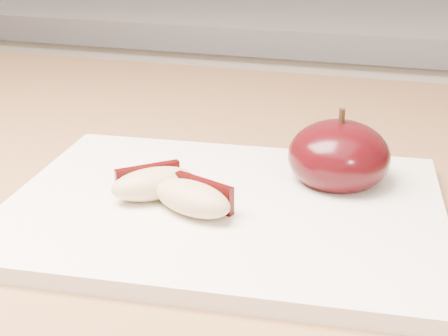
# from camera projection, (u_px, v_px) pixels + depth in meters

# --- Properties ---
(back_cabinet) EXTENTS (2.40, 0.62, 0.94)m
(back_cabinet) POSITION_uv_depth(u_px,v_px,m) (307.00, 228.00, 1.31)
(back_cabinet) COLOR silver
(back_cabinet) RESTS_ON ground
(cutting_board) EXTENTS (0.31, 0.24, 0.01)m
(cutting_board) POSITION_uv_depth(u_px,v_px,m) (224.00, 209.00, 0.43)
(cutting_board) COLOR white
(cutting_board) RESTS_ON island_counter
(apple_half) EXTENTS (0.09, 0.09, 0.06)m
(apple_half) POSITION_uv_depth(u_px,v_px,m) (339.00, 156.00, 0.46)
(apple_half) COLOR black
(apple_half) RESTS_ON cutting_board
(apple_wedge_a) EXTENTS (0.06, 0.06, 0.02)m
(apple_wedge_a) POSITION_uv_depth(u_px,v_px,m) (153.00, 183.00, 0.43)
(apple_wedge_a) COLOR tan
(apple_wedge_a) RESTS_ON cutting_board
(apple_wedge_b) EXTENTS (0.07, 0.05, 0.02)m
(apple_wedge_b) POSITION_uv_depth(u_px,v_px,m) (193.00, 198.00, 0.41)
(apple_wedge_b) COLOR tan
(apple_wedge_b) RESTS_ON cutting_board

